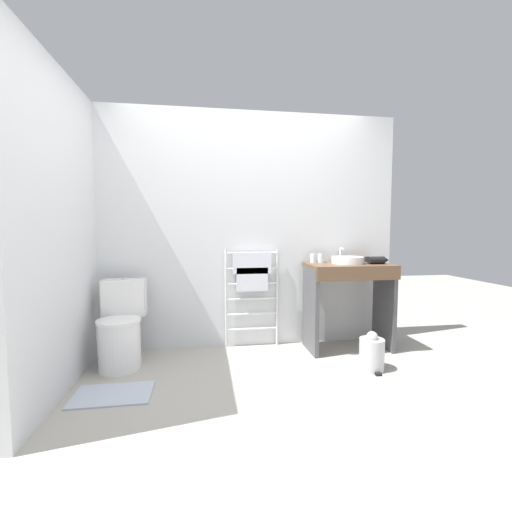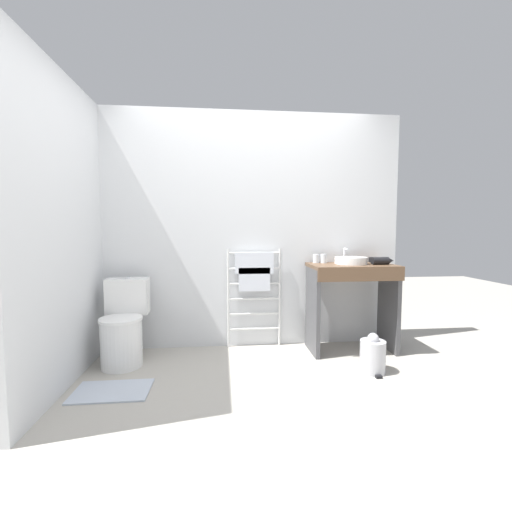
# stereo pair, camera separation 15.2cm
# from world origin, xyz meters

# --- Properties ---
(ground_plane) EXTENTS (12.00, 12.00, 0.00)m
(ground_plane) POSITION_xyz_m (0.00, 0.00, 0.00)
(ground_plane) COLOR #A8A399
(wall_back) EXTENTS (3.18, 0.12, 2.42)m
(wall_back) POSITION_xyz_m (0.00, 1.33, 1.21)
(wall_back) COLOR silver
(wall_back) RESTS_ON ground_plane
(wall_side) EXTENTS (0.12, 1.90, 2.42)m
(wall_side) POSITION_xyz_m (-1.53, 0.63, 1.21)
(wall_side) COLOR silver
(wall_side) RESTS_ON ground_plane
(toilet) EXTENTS (0.38, 0.52, 0.77)m
(toilet) POSITION_xyz_m (-1.18, 0.89, 0.33)
(toilet) COLOR white
(toilet) RESTS_ON ground_plane
(towel_radiator) EXTENTS (0.56, 0.06, 1.02)m
(towel_radiator) POSITION_xyz_m (0.05, 1.22, 0.73)
(towel_radiator) COLOR silver
(towel_radiator) RESTS_ON ground_plane
(vanity_counter) EXTENTS (0.83, 0.49, 0.88)m
(vanity_counter) POSITION_xyz_m (1.00, 0.99, 0.58)
(vanity_counter) COLOR brown
(vanity_counter) RESTS_ON ground_plane
(sink_basin) EXTENTS (0.32, 0.32, 0.07)m
(sink_basin) POSITION_xyz_m (1.00, 1.04, 0.91)
(sink_basin) COLOR white
(sink_basin) RESTS_ON vanity_counter
(faucet) EXTENTS (0.02, 0.10, 0.15)m
(faucet) POSITION_xyz_m (1.00, 1.21, 0.97)
(faucet) COLOR silver
(faucet) RESTS_ON vanity_counter
(cup_near_wall) EXTENTS (0.07, 0.07, 0.09)m
(cup_near_wall) POSITION_xyz_m (0.69, 1.18, 0.92)
(cup_near_wall) COLOR silver
(cup_near_wall) RESTS_ON vanity_counter
(cup_near_edge) EXTENTS (0.07, 0.07, 0.09)m
(cup_near_edge) POSITION_xyz_m (0.76, 1.16, 0.92)
(cup_near_edge) COLOR silver
(cup_near_edge) RESTS_ON vanity_counter
(hair_dryer) EXTENTS (0.22, 0.18, 0.08)m
(hair_dryer) POSITION_xyz_m (1.28, 0.96, 0.91)
(hair_dryer) COLOR black
(hair_dryer) RESTS_ON vanity_counter
(trash_bin) EXTENTS (0.21, 0.25, 0.34)m
(trash_bin) POSITION_xyz_m (0.99, 0.48, 0.15)
(trash_bin) COLOR #B7B7BC
(trash_bin) RESTS_ON ground_plane
(bath_mat) EXTENTS (0.56, 0.36, 0.01)m
(bath_mat) POSITION_xyz_m (-1.12, 0.33, 0.01)
(bath_mat) COLOR #B2BCCC
(bath_mat) RESTS_ON ground_plane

